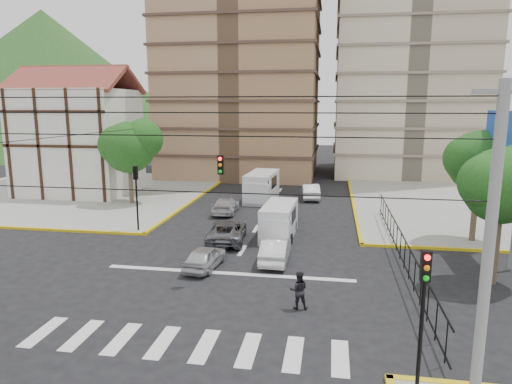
% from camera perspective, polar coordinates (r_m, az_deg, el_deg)
% --- Properties ---
extents(ground, '(160.00, 160.00, 0.00)m').
position_cam_1_polar(ground, '(22.86, -4.20, -11.16)').
color(ground, black).
rests_on(ground, ground).
extents(sidewalk_nw, '(26.00, 26.00, 0.15)m').
position_cam_1_polar(sidewalk_nw, '(48.47, -21.90, -0.05)').
color(sidewalk_nw, gray).
rests_on(sidewalk_nw, ground).
extents(sidewalk_ne, '(26.00, 26.00, 0.15)m').
position_cam_1_polar(sidewalk_ne, '(44.06, 29.04, -1.66)').
color(sidewalk_ne, gray).
rests_on(sidewalk_ne, ground).
extents(crosswalk_stripes, '(12.00, 2.40, 0.01)m').
position_cam_1_polar(crosswalk_stripes, '(17.65, -9.03, -18.25)').
color(crosswalk_stripes, silver).
rests_on(crosswalk_stripes, ground).
extents(stop_line, '(13.00, 0.40, 0.01)m').
position_cam_1_polar(stop_line, '(23.95, -3.52, -10.10)').
color(stop_line, silver).
rests_on(stop_line, ground).
extents(tudor_building, '(10.80, 8.05, 12.23)m').
position_cam_1_polar(tudor_building, '(47.32, -21.30, 6.08)').
color(tudor_building, silver).
rests_on(tudor_building, ground).
extents(distant_hill, '(70.00, 70.00, 28.00)m').
position_cam_1_polar(distant_hill, '(108.85, -24.70, 12.71)').
color(distant_hill, '#214C19').
rests_on(distant_hill, ground).
extents(park_fence, '(0.10, 22.50, 1.66)m').
position_cam_1_polar(park_fence, '(26.79, 17.51, -8.31)').
color(park_fence, black).
rests_on(park_fence, ground).
extents(billboard, '(0.36, 6.20, 8.10)m').
position_cam_1_polar(billboard, '(28.30, 28.81, 4.31)').
color(billboard, slate).
rests_on(billboard, ground).
extents(tree_park_a, '(4.41, 3.60, 6.83)m').
position_cam_1_polar(tree_park_a, '(24.23, 28.59, 1.10)').
color(tree_park_a, '#473828').
rests_on(tree_park_a, ground).
extents(tree_park_c, '(4.65, 3.80, 7.25)m').
position_cam_1_polar(tree_park_c, '(31.10, 26.26, 3.77)').
color(tree_park_c, '#473828').
rests_on(tree_park_c, ground).
extents(tree_tudor, '(5.39, 4.40, 7.43)m').
position_cam_1_polar(tree_tudor, '(40.49, -15.47, 5.70)').
color(tree_tudor, '#473828').
rests_on(tree_tudor, ground).
extents(traffic_light_se, '(0.28, 0.22, 4.40)m').
position_cam_1_polar(traffic_light_se, '(14.15, 20.18, -12.45)').
color(traffic_light_se, black).
rests_on(traffic_light_se, ground).
extents(traffic_light_nw, '(0.28, 0.22, 4.40)m').
position_cam_1_polar(traffic_light_nw, '(31.65, -14.74, 0.57)').
color(traffic_light_nw, black).
rests_on(traffic_light_nw, ground).
extents(traffic_light_hanging, '(18.00, 9.12, 0.92)m').
position_cam_1_polar(traffic_light_hanging, '(19.42, -5.85, 2.94)').
color(traffic_light_hanging, black).
rests_on(traffic_light_hanging, ground).
extents(utility_pole_se, '(1.40, 0.28, 9.00)m').
position_cam_1_polar(utility_pole_se, '(12.80, 26.97, -7.56)').
color(utility_pole_se, slate).
rests_on(utility_pole_se, ground).
extents(van_right_lane, '(2.10, 4.91, 2.18)m').
position_cam_1_polar(van_right_lane, '(29.82, 2.86, -3.75)').
color(van_right_lane, silver).
rests_on(van_right_lane, ground).
extents(van_left_lane, '(2.57, 5.82, 2.57)m').
position_cam_1_polar(van_left_lane, '(41.11, 0.66, 0.59)').
color(van_left_lane, silver).
rests_on(van_left_lane, ground).
extents(car_silver_front_left, '(1.81, 3.70, 1.21)m').
position_cam_1_polar(car_silver_front_left, '(24.60, -6.40, -8.08)').
color(car_silver_front_left, silver).
rests_on(car_silver_front_left, ground).
extents(car_white_front_right, '(1.45, 4.07, 1.34)m').
position_cam_1_polar(car_white_front_right, '(25.47, 2.45, -7.21)').
color(car_white_front_right, white).
rests_on(car_white_front_right, ground).
extents(car_grey_mid_left, '(2.75, 5.06, 1.35)m').
position_cam_1_polar(car_grey_mid_left, '(29.12, -3.64, -4.90)').
color(car_grey_mid_left, slate).
rests_on(car_grey_mid_left, ground).
extents(car_silver_rear_left, '(2.01, 4.43, 1.26)m').
position_cam_1_polar(car_silver_rear_left, '(36.67, -3.79, -1.68)').
color(car_silver_rear_left, silver).
rests_on(car_silver_rear_left, ground).
extents(car_darkgrey_mid_right, '(1.67, 3.95, 1.33)m').
position_cam_1_polar(car_darkgrey_mid_right, '(34.86, 3.32, -2.27)').
color(car_darkgrey_mid_right, '#252528').
rests_on(car_darkgrey_mid_right, ground).
extents(car_white_rear_right, '(1.98, 4.47, 1.43)m').
position_cam_1_polar(car_white_rear_right, '(42.44, 6.83, 0.09)').
color(car_white_rear_right, white).
rests_on(car_white_rear_right, ground).
extents(pedestrian_crosswalk, '(0.88, 0.73, 1.66)m').
position_cam_1_polar(pedestrian_crosswalk, '(19.84, 5.35, -12.12)').
color(pedestrian_crosswalk, black).
rests_on(pedestrian_crosswalk, ground).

